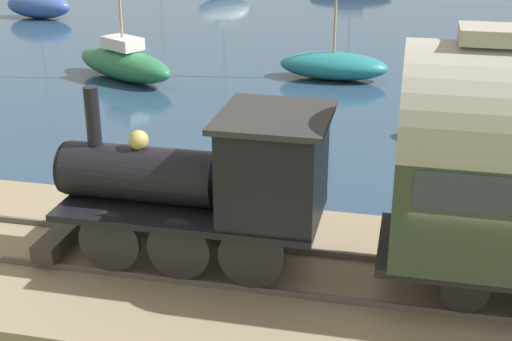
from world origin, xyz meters
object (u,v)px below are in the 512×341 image
(steam_locomotive, at_px, (215,178))
(sailboat_green, at_px, (124,63))
(rowboat_off_pier, at_px, (430,136))
(sailboat_blue, at_px, (38,5))
(sailboat_teal, at_px, (333,64))

(steam_locomotive, relative_size, sailboat_green, 0.77)
(rowboat_off_pier, bearing_deg, sailboat_blue, 73.99)
(sailboat_green, bearing_deg, sailboat_blue, 70.19)
(sailboat_green, xyz_separation_m, rowboat_off_pier, (-4.63, -11.47, -0.49))
(sailboat_teal, distance_m, rowboat_off_pier, 7.42)
(sailboat_blue, xyz_separation_m, rowboat_off_pier, (-16.00, -21.22, -0.56))
(sailboat_blue, relative_size, rowboat_off_pier, 4.33)
(sailboat_teal, bearing_deg, rowboat_off_pier, -148.19)
(sailboat_blue, relative_size, sailboat_teal, 1.03)
(sailboat_blue, xyz_separation_m, sailboat_green, (-11.37, -9.75, -0.07))
(steam_locomotive, relative_size, sailboat_teal, 0.56)
(sailboat_teal, xyz_separation_m, rowboat_off_pier, (-6.45, -3.64, -0.40))
(sailboat_teal, bearing_deg, sailboat_green, 105.45)
(steam_locomotive, height_order, rowboat_off_pier, steam_locomotive)
(steam_locomotive, xyz_separation_m, sailboat_teal, (15.69, -0.25, -1.68))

